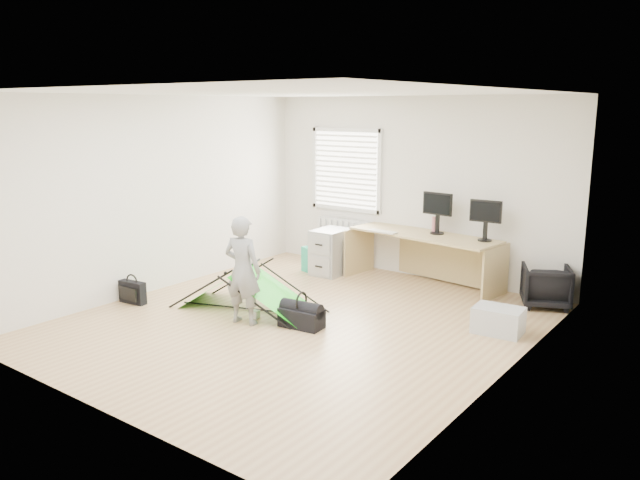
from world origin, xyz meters
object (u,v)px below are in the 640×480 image
Objects in this scene: desk at (423,259)px; laptop_bag at (133,292)px; thermos at (434,225)px; person at (243,270)px; duffel_bag at (302,318)px; office_chair at (546,286)px; storage_crate at (498,320)px; filing_cabinet at (331,252)px; monitor_left at (438,219)px; monitor_right at (485,226)px; kite at (248,288)px.

desk is 5.61× the size of laptop_bag.
person reaches higher than thermos.
duffel_bag is (0.65, 0.30, -0.54)m from person.
storage_crate is (-0.13, -1.31, -0.12)m from office_chair.
thermos is at bearing -119.96° from person.
desk reaches higher than storage_crate.
laptop_bag is (-1.71, -0.32, -0.51)m from person.
storage_crate is at bearing 26.10° from duffel_bag.
thermos reaches higher than desk.
filing_cabinet is 3.04m from laptop_bag.
person is 3.31× the size of laptop_bag.
storage_crate is at bearing 59.69° from office_chair.
filing_cabinet reaches higher than office_chair.
monitor_left is 0.85× the size of storage_crate.
office_chair is (1.68, -0.12, -0.60)m from thermos.
monitor_left reaches higher than desk.
monitor_right is (0.89, 0.06, 0.58)m from desk.
person reaches higher than office_chair.
monitor_right is 2.91m from duffel_bag.
desk is 1.76m from office_chair.
desk is 1.45m from filing_cabinet.
person is 2.42× the size of storage_crate.
person is at bearing -72.29° from kite.
laptop_bag is at bearing -130.16° from thermos.
desk reaches higher than laptop_bag.
filing_cabinet is 1.62× the size of monitor_right.
duffel_bag is (-1.19, -2.51, -0.85)m from monitor_right.
person is at bearing 21.25° from office_chair.
person is (0.47, -2.45, 0.30)m from filing_cabinet.
filing_cabinet is 1.17× the size of office_chair.
desk reaches higher than duffel_bag.
filing_cabinet is 2.51m from person.
monitor_left is 0.74m from monitor_right.
monitor_right is at bearing 1.95° from monitor_left.
thermos is at bearing 15.75° from filing_cabinet.
thermos is 4.30m from laptop_bag.
desk reaches higher than filing_cabinet.
monitor_right is at bearing -25.16° from office_chair.
filing_cabinet is 2.42m from monitor_right.
duffel_bag is (-0.30, -2.45, -0.27)m from desk.
filing_cabinet is 1.77× the size of laptop_bag.
monitor_left is 0.89× the size of duffel_bag.
thermos is at bearing 43.24° from laptop_bag.
monitor_left is 0.15m from thermos.
person reaches higher than duffel_bag.
thermos is (-0.82, 0.11, -0.09)m from monitor_right.
monitor_left is 4.32m from laptop_bag.
desk is 4.10× the size of storage_crate.
office_chair is at bearing 3.90° from monitor_left.
laptop_bag is (-1.24, -2.77, -0.20)m from filing_cabinet.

